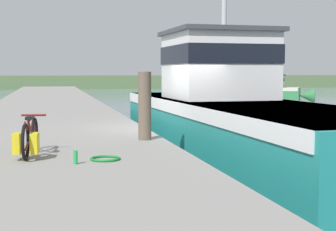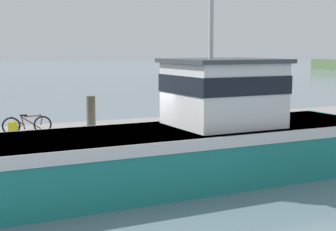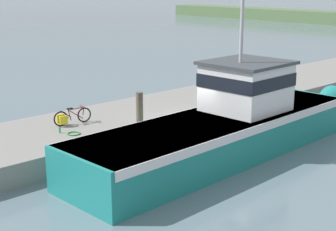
% 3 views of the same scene
% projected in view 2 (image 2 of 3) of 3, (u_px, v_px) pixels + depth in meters
% --- Properties ---
extents(ground_plane, '(320.00, 320.00, 0.00)m').
position_uv_depth(ground_plane, '(168.00, 169.00, 16.23)').
color(ground_plane, slate).
extents(dock_pier, '(4.99, 80.00, 0.85)m').
position_uv_depth(dock_pier, '(132.00, 140.00, 19.09)').
color(dock_pier, gray).
rests_on(dock_pier, ground_plane).
extents(fishing_boat_main, '(3.76, 15.37, 9.42)m').
position_uv_depth(fishing_boat_main, '(194.00, 140.00, 14.71)').
color(fishing_boat_main, teal).
rests_on(fishing_boat_main, ground_plane).
extents(bicycle_touring, '(0.54, 1.66, 0.69)m').
position_uv_depth(bicycle_touring, '(22.00, 125.00, 17.64)').
color(bicycle_touring, black).
rests_on(bicycle_touring, dock_pier).
extents(mooring_post, '(0.28, 0.28, 1.46)m').
position_uv_depth(mooring_post, '(91.00, 119.00, 16.21)').
color(mooring_post, brown).
rests_on(mooring_post, dock_pier).
extents(hose_coil, '(0.50, 0.50, 0.04)m').
position_uv_depth(hose_coil, '(10.00, 141.00, 16.31)').
color(hose_coil, '#197A2D').
rests_on(hose_coil, dock_pier).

